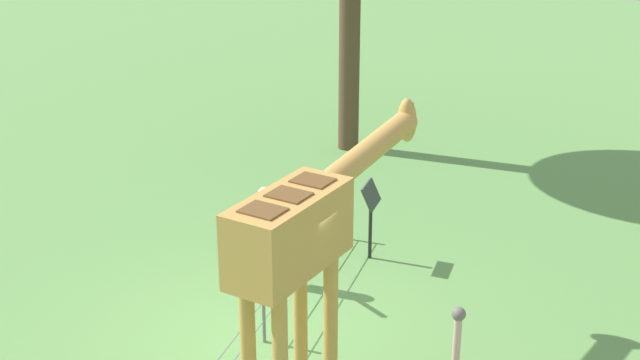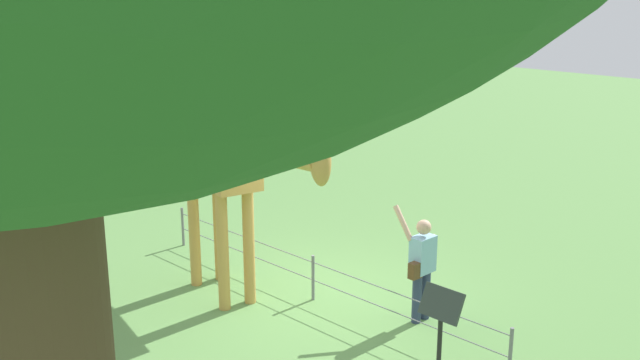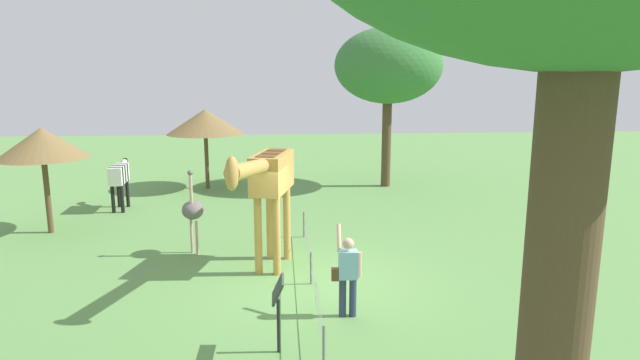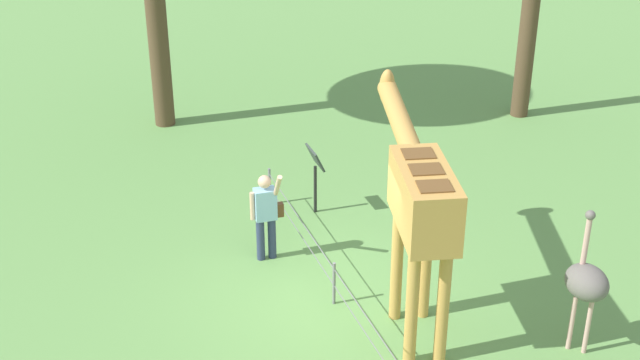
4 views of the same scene
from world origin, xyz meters
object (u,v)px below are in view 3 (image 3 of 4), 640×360
at_px(zebra, 119,176).
at_px(visitor, 347,272).
at_px(ostrich, 193,210).
at_px(shade_hut_far, 205,122).
at_px(tree_west, 388,66).
at_px(info_sign, 278,299).
at_px(shade_hut_near, 42,143).
at_px(giraffe, 268,181).

bearing_deg(zebra, visitor, 37.51).
distance_m(visitor, ostrich, 5.28).
bearing_deg(shade_hut_far, ostrich, 5.09).
height_order(tree_west, info_sign, tree_west).
bearing_deg(tree_west, shade_hut_near, -62.41).
bearing_deg(tree_west, visitor, -14.61).
height_order(zebra, info_sign, zebra).
bearing_deg(ostrich, visitor, 41.83).
height_order(ostrich, info_sign, ostrich).
xyz_separation_m(ostrich, shade_hut_near, (-2.22, -4.55, 1.48)).
bearing_deg(giraffe, shade_hut_far, -164.16).
bearing_deg(ostrich, info_sign, 22.93).
xyz_separation_m(visitor, shade_hut_far, (-12.11, -4.25, 1.82)).
relative_size(visitor, shade_hut_near, 0.56).
bearing_deg(tree_west, zebra, -72.27).
relative_size(visitor, info_sign, 1.33).
distance_m(visitor, zebra, 11.14).
distance_m(giraffe, zebra, 8.27).
relative_size(giraffe, tree_west, 0.62).
bearing_deg(giraffe, tree_west, 153.80).
bearing_deg(info_sign, visitor, 133.99).
distance_m(zebra, shade_hut_far, 4.43).
distance_m(shade_hut_near, info_sign, 10.18).
bearing_deg(shade_hut_near, tree_west, 117.59).
height_order(shade_hut_far, info_sign, shade_hut_far).
bearing_deg(giraffe, visitor, 31.15).
distance_m(shade_hut_near, tree_west, 12.83).
bearing_deg(shade_hut_near, zebra, 154.36).
xyz_separation_m(zebra, shade_hut_far, (-3.28, 2.53, 1.56)).
distance_m(visitor, shade_hut_far, 12.96).
relative_size(giraffe, shade_hut_far, 1.24).
relative_size(visitor, zebra, 0.97).
xyz_separation_m(giraffe, tree_west, (-9.47, 4.66, 2.71)).
relative_size(zebra, shade_hut_near, 0.58).
bearing_deg(shade_hut_near, ostrich, 63.99).
distance_m(giraffe, info_sign, 4.01).
xyz_separation_m(giraffe, visitor, (2.53, 1.53, -1.30)).
bearing_deg(visitor, info_sign, -46.01).
xyz_separation_m(zebra, shade_hut_near, (2.68, -1.29, 1.50)).
distance_m(visitor, shade_hut_near, 10.30).
height_order(visitor, zebra, visitor).
relative_size(zebra, ostrich, 0.81).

